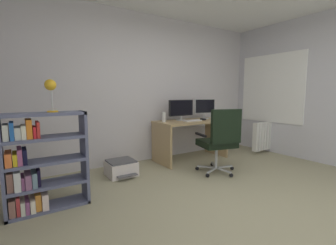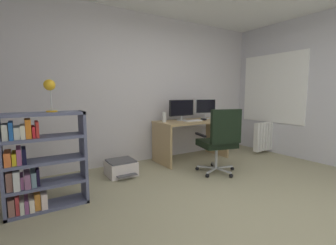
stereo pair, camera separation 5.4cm
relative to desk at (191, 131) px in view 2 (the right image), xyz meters
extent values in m
cube|color=gray|center=(-0.70, -1.84, -0.55)|extent=(4.96, 4.51, 0.02)
cube|color=silver|center=(-0.70, 0.47, 0.79)|extent=(4.96, 0.10, 2.64)
cube|color=white|center=(1.78, -0.44, 0.81)|extent=(0.01, 1.32, 1.32)
cube|color=white|center=(1.77, -0.44, 0.81)|extent=(0.02, 1.40, 1.40)
cube|color=tan|center=(0.00, 0.00, 0.19)|extent=(1.34, 0.66, 0.04)
cube|color=tan|center=(-0.65, 0.00, -0.18)|extent=(0.04, 0.63, 0.70)
cube|color=tan|center=(0.65, 0.00, -0.18)|extent=(0.04, 0.63, 0.70)
cylinder|color=#B2B5B7|center=(-0.15, 0.11, 0.21)|extent=(0.18, 0.18, 0.01)
cylinder|color=#B2B5B7|center=(-0.15, 0.11, 0.26)|extent=(0.03, 0.03, 0.09)
cube|color=black|center=(-0.15, 0.11, 0.44)|extent=(0.54, 0.05, 0.30)
cube|color=black|center=(-0.15, 0.09, 0.44)|extent=(0.50, 0.02, 0.27)
cylinder|color=#B2B5B7|center=(0.43, 0.11, 0.21)|extent=(0.18, 0.18, 0.01)
cylinder|color=#B2B5B7|center=(0.43, 0.11, 0.27)|extent=(0.03, 0.03, 0.11)
cube|color=#B7BABC|center=(0.43, 0.11, 0.45)|extent=(0.45, 0.13, 0.28)
cube|color=black|center=(0.43, 0.09, 0.45)|extent=(0.41, 0.10, 0.26)
cube|color=silver|center=(-0.06, -0.11, 0.21)|extent=(0.34, 0.13, 0.02)
cube|color=black|center=(0.21, -0.10, 0.22)|extent=(0.07, 0.11, 0.03)
cylinder|color=silver|center=(-0.56, 0.06, 0.29)|extent=(0.07, 0.07, 0.17)
cube|color=#B7BABC|center=(0.01, -0.85, -0.47)|extent=(0.30, 0.11, 0.02)
sphere|color=black|center=(0.16, -0.88, -0.51)|extent=(0.06, 0.06, 0.06)
cube|color=#B7BABC|center=(-0.05, -0.68, -0.47)|extent=(0.19, 0.27, 0.02)
sphere|color=black|center=(0.03, -0.56, -0.51)|extent=(0.06, 0.06, 0.06)
cube|color=#B7BABC|center=(-0.23, -0.69, -0.47)|extent=(0.22, 0.25, 0.02)
sphere|color=black|center=(-0.33, -0.58, -0.51)|extent=(0.06, 0.06, 0.06)
cube|color=#B7BABC|center=(-0.27, -0.87, -0.47)|extent=(0.29, 0.14, 0.02)
sphere|color=black|center=(-0.41, -0.92, -0.51)|extent=(0.06, 0.06, 0.06)
cube|color=#B7BABC|center=(-0.13, -0.96, -0.47)|extent=(0.05, 0.30, 0.02)
sphere|color=black|center=(-0.12, -1.11, -0.51)|extent=(0.06, 0.06, 0.06)
cylinder|color=#B7BABC|center=(-0.14, -0.81, -0.29)|extent=(0.04, 0.04, 0.34)
cube|color=black|center=(-0.14, -0.81, -0.07)|extent=(0.61, 0.57, 0.10)
cube|color=black|center=(-0.20, -1.06, 0.23)|extent=(0.47, 0.18, 0.50)
cube|color=black|center=(-0.40, -0.74, 0.08)|extent=(0.12, 0.32, 0.03)
cube|color=black|center=(0.13, -0.88, 0.08)|extent=(0.12, 0.32, 0.03)
cube|color=slate|center=(-2.89, -0.69, -0.01)|extent=(0.03, 0.28, 1.04)
cube|color=slate|center=(-2.11, -0.69, -0.01)|extent=(0.03, 0.28, 1.04)
cube|color=slate|center=(-2.50, -0.69, 0.49)|extent=(0.81, 0.28, 0.03)
cube|color=slate|center=(-2.50, -0.69, -0.52)|extent=(0.81, 0.28, 0.03)
cube|color=slate|center=(-2.50, -0.69, -0.27)|extent=(0.75, 0.28, 0.03)
cube|color=slate|center=(-2.50, -0.69, -0.01)|extent=(0.75, 0.28, 0.03)
cube|color=slate|center=(-2.50, -0.69, 0.24)|extent=(0.75, 0.28, 0.03)
cube|color=#8D6055|center=(-2.84, -0.69, -0.42)|extent=(0.06, 0.23, 0.17)
cube|color=#B83639|center=(-2.79, -0.68, -0.41)|extent=(0.03, 0.25, 0.19)
cube|color=beige|center=(-2.75, -0.69, -0.44)|extent=(0.04, 0.25, 0.13)
cube|color=#8B4C82|center=(-2.71, -0.69, -0.44)|extent=(0.04, 0.25, 0.13)
cube|color=silver|center=(-2.66, -0.69, -0.44)|extent=(0.05, 0.25, 0.13)
cube|color=orange|center=(-2.61, -0.68, -0.42)|extent=(0.05, 0.23, 0.17)
cube|color=silver|center=(-2.55, -0.69, -0.42)|extent=(0.06, 0.25, 0.17)
cube|color=#8D6155|center=(-2.84, -0.69, -0.16)|extent=(0.05, 0.21, 0.19)
cube|color=silver|center=(-2.78, -0.69, -0.16)|extent=(0.06, 0.25, 0.19)
cube|color=#9D5A91|center=(-2.73, -0.69, -0.19)|extent=(0.03, 0.21, 0.13)
cube|color=#87587D|center=(-2.69, -0.69, -0.18)|extent=(0.06, 0.24, 0.15)
cube|color=slate|center=(-2.63, -0.68, -0.18)|extent=(0.05, 0.24, 0.15)
cube|color=black|center=(-2.59, -0.68, -0.16)|extent=(0.03, 0.20, 0.18)
cube|color=orange|center=(-2.84, -0.69, 0.07)|extent=(0.06, 0.25, 0.13)
cube|color=gold|center=(-2.78, -0.69, 0.06)|extent=(0.04, 0.23, 0.12)
cube|color=#9B4D7B|center=(-2.74, -0.68, 0.08)|extent=(0.04, 0.25, 0.16)
cube|color=black|center=(-2.70, -0.69, 0.08)|extent=(0.04, 0.22, 0.15)
cube|color=silver|center=(-2.84, -0.68, 0.33)|extent=(0.05, 0.23, 0.15)
cube|color=#2259AC|center=(-2.79, -0.69, 0.34)|extent=(0.04, 0.24, 0.17)
cube|color=silver|center=(-2.74, -0.68, 0.31)|extent=(0.05, 0.22, 0.12)
cube|color=beige|center=(-2.69, -0.69, 0.32)|extent=(0.04, 0.22, 0.14)
cube|color=orange|center=(-2.65, -0.68, 0.35)|extent=(0.05, 0.22, 0.19)
cube|color=red|center=(-2.60, -0.69, 0.31)|extent=(0.03, 0.20, 0.12)
cube|color=red|center=(-2.57, -0.69, 0.34)|extent=(0.03, 0.20, 0.16)
cylinder|color=gold|center=(-2.42, -0.69, 0.51)|extent=(0.11, 0.11, 0.02)
cylinder|color=silver|center=(-2.42, -0.69, 0.64)|extent=(0.01, 0.01, 0.23)
sphere|color=gold|center=(-2.42, -0.69, 0.79)|extent=(0.12, 0.12, 0.12)
cube|color=silver|center=(-1.45, -0.13, -0.43)|extent=(0.42, 0.38, 0.21)
cube|color=#4C4C51|center=(-1.45, -0.13, -0.31)|extent=(0.39, 0.35, 0.02)
cube|color=#4C4C51|center=(-1.45, -0.36, -0.47)|extent=(0.29, 0.10, 0.01)
cube|color=white|center=(1.33, -0.44, -0.18)|extent=(0.07, 0.10, 0.58)
cube|color=white|center=(1.42, -0.44, -0.18)|extent=(0.07, 0.10, 0.58)
cube|color=white|center=(1.51, -0.44, -0.18)|extent=(0.07, 0.10, 0.58)
cube|color=white|center=(1.59, -0.44, -0.18)|extent=(0.07, 0.10, 0.58)
cube|color=white|center=(1.68, -0.44, -0.18)|extent=(0.07, 0.10, 0.58)
cube|color=white|center=(1.77, -0.44, -0.18)|extent=(0.07, 0.10, 0.58)
cube|color=white|center=(1.86, -0.44, -0.18)|extent=(0.07, 0.10, 0.58)
cube|color=white|center=(1.95, -0.44, -0.18)|extent=(0.07, 0.10, 0.58)
cube|color=white|center=(2.04, -0.44, -0.18)|extent=(0.07, 0.10, 0.58)
camera|label=1|loc=(-2.76, -3.43, 0.70)|focal=25.27mm
camera|label=2|loc=(-2.71, -3.46, 0.70)|focal=25.27mm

